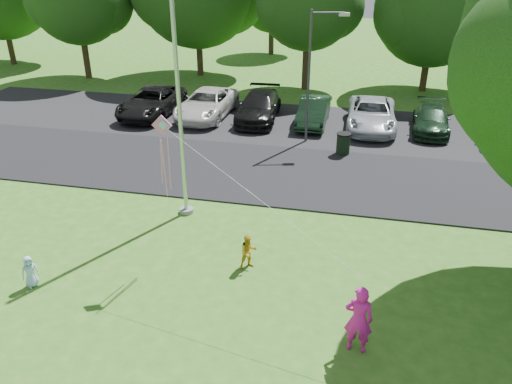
% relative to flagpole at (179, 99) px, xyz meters
% --- Properties ---
extents(ground, '(120.00, 120.00, 0.00)m').
position_rel_flagpole_xyz_m(ground, '(3.50, -5.00, -4.17)').
color(ground, '#336D1C').
rests_on(ground, ground).
extents(park_road, '(60.00, 6.00, 0.06)m').
position_rel_flagpole_xyz_m(park_road, '(3.50, 4.00, -4.14)').
color(park_road, black).
rests_on(park_road, ground).
extents(parking_strip, '(42.00, 7.00, 0.06)m').
position_rel_flagpole_xyz_m(parking_strip, '(3.50, 10.50, -4.14)').
color(parking_strip, black).
rests_on(parking_strip, ground).
extents(flagpole, '(0.50, 0.50, 10.00)m').
position_rel_flagpole_xyz_m(flagpole, '(0.00, 0.00, 0.00)').
color(flagpole, '#B7BABF').
rests_on(flagpole, ground).
extents(street_lamp, '(1.69, 0.59, 6.12)m').
position_rel_flagpole_xyz_m(street_lamp, '(3.50, 8.06, -0.49)').
color(street_lamp, '#3F3F44').
rests_on(street_lamp, ground).
extents(trash_can, '(0.65, 0.65, 1.03)m').
position_rel_flagpole_xyz_m(trash_can, '(5.11, 6.74, -3.65)').
color(trash_can, black).
rests_on(trash_can, ground).
extents(horizon_trees, '(77.46, 7.20, 7.02)m').
position_rel_flagpole_xyz_m(horizon_trees, '(7.56, 28.88, 0.14)').
color(horizon_trees, '#332316').
rests_on(horizon_trees, ground).
extents(parked_cars, '(20.47, 5.69, 1.48)m').
position_rel_flagpole_xyz_m(parked_cars, '(2.53, 10.56, -3.39)').
color(parked_cars, black).
rests_on(parked_cars, ground).
extents(woman, '(0.68, 0.47, 1.81)m').
position_rel_flagpole_xyz_m(woman, '(6.19, -5.54, -3.26)').
color(woman, '#E81EA5').
rests_on(woman, ground).
extents(child_yellow, '(0.67, 0.64, 1.09)m').
position_rel_flagpole_xyz_m(child_yellow, '(2.95, -2.82, -3.62)').
color(child_yellow, gold).
rests_on(child_yellow, ground).
extents(child_blue, '(0.53, 0.56, 0.96)m').
position_rel_flagpole_xyz_m(child_blue, '(-2.78, -5.01, -3.68)').
color(child_blue, '#A6D5FF').
rests_on(child_blue, ground).
extents(kite, '(5.83, 2.80, 2.57)m').
position_rel_flagpole_xyz_m(kite, '(0.80, -3.08, -0.33)').
color(kite, pink).
rests_on(kite, ground).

